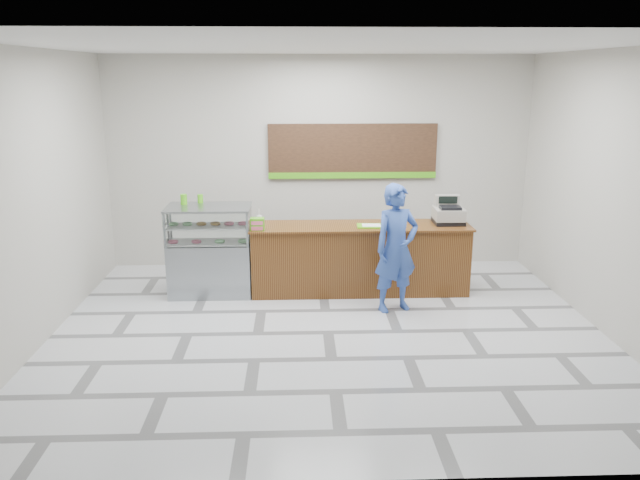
{
  "coord_description": "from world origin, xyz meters",
  "views": [
    {
      "loc": [
        -0.38,
        -7.36,
        3.2
      ],
      "look_at": [
        -0.07,
        0.9,
        0.98
      ],
      "focal_mm": 35.0,
      "sensor_mm": 36.0,
      "label": 1
    }
  ],
  "objects_px": {
    "display_case": "(210,250)",
    "cash_register": "(448,213)",
    "sales_counter": "(360,258)",
    "serving_tray": "(370,226)",
    "customer": "(396,248)"
  },
  "relations": [
    {
      "from": "display_case",
      "to": "customer",
      "type": "bearing_deg",
      "value": -16.26
    },
    {
      "from": "sales_counter",
      "to": "display_case",
      "type": "distance_m",
      "value": 2.23
    },
    {
      "from": "sales_counter",
      "to": "customer",
      "type": "height_order",
      "value": "customer"
    },
    {
      "from": "cash_register",
      "to": "display_case",
      "type": "bearing_deg",
      "value": -177.47
    },
    {
      "from": "sales_counter",
      "to": "display_case",
      "type": "height_order",
      "value": "display_case"
    },
    {
      "from": "customer",
      "to": "cash_register",
      "type": "bearing_deg",
      "value": 22.17
    },
    {
      "from": "sales_counter",
      "to": "cash_register",
      "type": "xyz_separation_m",
      "value": [
        1.32,
        0.07,
        0.67
      ]
    },
    {
      "from": "display_case",
      "to": "cash_register",
      "type": "bearing_deg",
      "value": 1.08
    },
    {
      "from": "cash_register",
      "to": "serving_tray",
      "type": "distance_m",
      "value": 1.21
    },
    {
      "from": "sales_counter",
      "to": "serving_tray",
      "type": "distance_m",
      "value": 0.55
    },
    {
      "from": "sales_counter",
      "to": "cash_register",
      "type": "relative_size",
      "value": 7.04
    },
    {
      "from": "display_case",
      "to": "serving_tray",
      "type": "distance_m",
      "value": 2.38
    },
    {
      "from": "display_case",
      "to": "serving_tray",
      "type": "height_order",
      "value": "display_case"
    },
    {
      "from": "customer",
      "to": "display_case",
      "type": "bearing_deg",
      "value": 143.02
    },
    {
      "from": "customer",
      "to": "serving_tray",
      "type": "bearing_deg",
      "value": 92.16
    }
  ]
}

